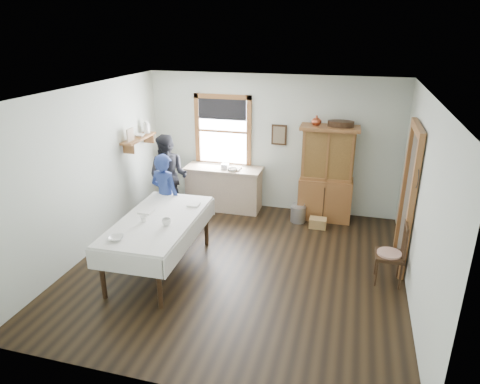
% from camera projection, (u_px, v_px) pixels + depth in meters
% --- Properties ---
extents(room, '(5.01, 5.01, 2.70)m').
position_uv_depth(room, '(238.00, 186.00, 6.23)').
color(room, black).
rests_on(room, ground).
extents(window, '(1.18, 0.07, 1.48)m').
position_uv_depth(window, '(223.00, 127.00, 8.60)').
color(window, white).
rests_on(window, room).
extents(doorway, '(0.09, 1.14, 2.22)m').
position_uv_depth(doorway, '(409.00, 194.00, 6.46)').
color(doorway, '#4D4437').
rests_on(doorway, room).
extents(wall_shelf, '(0.24, 1.00, 0.44)m').
position_uv_depth(wall_shelf, '(140.00, 137.00, 8.12)').
color(wall_shelf, '#96592E').
rests_on(wall_shelf, room).
extents(framed_picture, '(0.30, 0.04, 0.40)m').
position_uv_depth(framed_picture, '(279.00, 135.00, 8.34)').
color(framed_picture, '#382413').
rests_on(framed_picture, room).
extents(rug_beater, '(0.01, 0.27, 0.27)m').
position_uv_depth(rug_beater, '(418.00, 170.00, 5.77)').
color(rug_beater, black).
rests_on(rug_beater, room).
extents(work_counter, '(1.55, 0.60, 0.88)m').
position_uv_depth(work_counter, '(224.00, 188.00, 8.74)').
color(work_counter, tan).
rests_on(work_counter, room).
extents(china_hutch, '(1.09, 0.53, 1.83)m').
position_uv_depth(china_hutch, '(327.00, 174.00, 8.09)').
color(china_hutch, '#96592E').
rests_on(china_hutch, room).
extents(dining_table, '(1.17, 2.15, 0.85)m').
position_uv_depth(dining_table, '(160.00, 244.00, 6.53)').
color(dining_table, silver).
rests_on(dining_table, room).
extents(spindle_chair, '(0.44, 0.44, 0.96)m').
position_uv_depth(spindle_chair, '(390.00, 253.00, 6.16)').
color(spindle_chair, '#382413').
rests_on(spindle_chair, room).
extents(pail, '(0.31, 0.31, 0.31)m').
position_uv_depth(pail, '(298.00, 214.00, 8.23)').
color(pail, '#999CA0').
rests_on(pail, room).
extents(wicker_basket, '(0.32, 0.23, 0.18)m').
position_uv_depth(wicker_basket, '(318.00, 223.00, 8.00)').
color(wicker_basket, tan).
rests_on(wicker_basket, room).
extents(woman_blue, '(0.60, 0.47, 1.44)m').
position_uv_depth(woman_blue, '(166.00, 200.00, 7.39)').
color(woman_blue, navy).
rests_on(woman_blue, room).
extents(figure_dark, '(0.76, 0.60, 1.51)m').
position_uv_depth(figure_dark, '(169.00, 179.00, 8.29)').
color(figure_dark, black).
rests_on(figure_dark, room).
extents(table_cup_a, '(0.14, 0.14, 0.10)m').
position_uv_depth(table_cup_a, '(166.00, 222.00, 6.15)').
color(table_cup_a, silver).
rests_on(table_cup_a, dining_table).
extents(table_cup_b, '(0.11, 0.11, 0.09)m').
position_uv_depth(table_cup_b, '(144.00, 219.00, 6.27)').
color(table_cup_b, silver).
rests_on(table_cup_b, dining_table).
extents(table_bowl, '(0.29, 0.29, 0.06)m').
position_uv_depth(table_bowl, '(116.00, 238.00, 5.73)').
color(table_bowl, silver).
rests_on(table_bowl, dining_table).
extents(counter_book, '(0.18, 0.25, 0.02)m').
position_uv_depth(counter_book, '(230.00, 168.00, 8.50)').
color(counter_book, '#6E6149').
rests_on(counter_book, work_counter).
extents(counter_bowl, '(0.21, 0.21, 0.06)m').
position_uv_depth(counter_bowl, '(233.00, 170.00, 8.35)').
color(counter_bowl, silver).
rests_on(counter_bowl, work_counter).
extents(shelf_bowl, '(0.22, 0.22, 0.05)m').
position_uv_depth(shelf_bowl, '(140.00, 135.00, 8.12)').
color(shelf_bowl, silver).
rests_on(shelf_bowl, wall_shelf).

